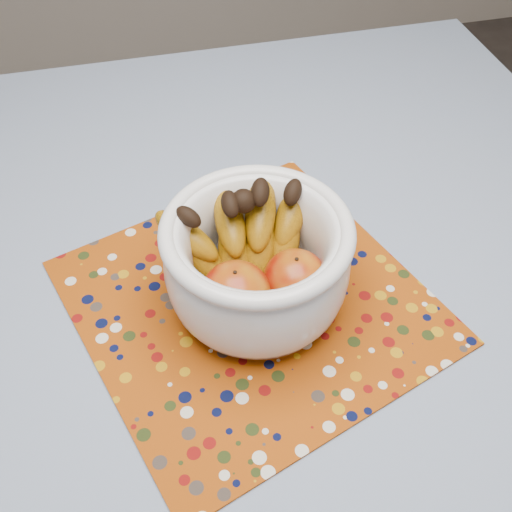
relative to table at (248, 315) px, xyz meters
name	(u,v)px	position (x,y,z in m)	size (l,w,h in m)	color
table	(248,315)	(0.00, 0.00, 0.00)	(1.20, 1.20, 0.75)	brown
tablecloth	(247,281)	(0.00, 0.00, 0.08)	(1.32, 1.32, 0.01)	slate
placemat	(251,301)	(-0.01, -0.04, 0.09)	(0.45, 0.45, 0.00)	#8E3907
fruit_bowl	(253,255)	(0.00, -0.03, 0.17)	(0.29, 0.25, 0.17)	white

